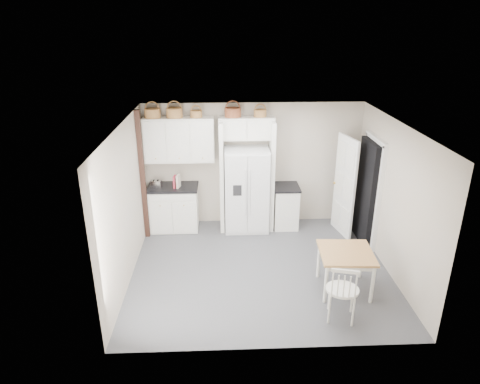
{
  "coord_description": "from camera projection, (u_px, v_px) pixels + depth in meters",
  "views": [
    {
      "loc": [
        -0.64,
        -6.55,
        4.13
      ],
      "look_at": [
        -0.34,
        0.4,
        1.32
      ],
      "focal_mm": 32.0,
      "sensor_mm": 36.0,
      "label": 1
    }
  ],
  "objects": [
    {
      "name": "basket_bridge_b",
      "position": [
        260.0,
        113.0,
        8.43
      ],
      "size": [
        0.25,
        0.25,
        0.14
      ],
      "primitive_type": "cylinder",
      "color": "#A37D3B",
      "rests_on": "bridge_cabinet"
    },
    {
      "name": "base_cab_right",
      "position": [
        285.0,
        207.0,
        9.08
      ],
      "size": [
        0.5,
        0.6,
        0.88
      ],
      "primitive_type": "cube",
      "color": "white",
      "rests_on": "floor"
    },
    {
      "name": "wall_right",
      "position": [
        393.0,
        200.0,
        7.24
      ],
      "size": [
        0.0,
        4.0,
        4.0
      ],
      "primitive_type": "plane",
      "rotation": [
        1.57,
        0.0,
        -1.57
      ],
      "color": "#BAA990",
      "rests_on": "floor"
    },
    {
      "name": "wall_back",
      "position": [
        253.0,
        164.0,
        9.01
      ],
      "size": [
        4.5,
        0.0,
        4.5
      ],
      "primitive_type": "plane",
      "rotation": [
        1.57,
        0.0,
        0.0
      ],
      "color": "#BAA990",
      "rests_on": "floor"
    },
    {
      "name": "basket_upper_b",
      "position": [
        174.0,
        113.0,
        8.36
      ],
      "size": [
        0.32,
        0.32,
        0.19
      ],
      "primitive_type": "cylinder",
      "color": "#A37D3B",
      "rests_on": "upper_cabinet"
    },
    {
      "name": "upper_cabinet",
      "position": [
        179.0,
        140.0,
        8.56
      ],
      "size": [
        1.4,
        0.34,
        0.9
      ],
      "primitive_type": "cube",
      "color": "white",
      "rests_on": "wall_back"
    },
    {
      "name": "base_cab_left",
      "position": [
        174.0,
        208.0,
        8.98
      ],
      "size": [
        0.99,
        0.62,
        0.91
      ],
      "primitive_type": "cube",
      "color": "white",
      "rests_on": "floor"
    },
    {
      "name": "dining_table",
      "position": [
        344.0,
        271.0,
        6.94
      ],
      "size": [
        0.89,
        0.89,
        0.7
      ],
      "primitive_type": "cube",
      "rotation": [
        0.0,
        0.0,
        -0.06
      ],
      "color": "#AC8649",
      "rests_on": "floor"
    },
    {
      "name": "toaster",
      "position": [
        156.0,
        184.0,
        8.68
      ],
      "size": [
        0.24,
        0.17,
        0.15
      ],
      "primitive_type": "cube",
      "rotation": [
        0.0,
        0.0,
        -0.2
      ],
      "color": "silver",
      "rests_on": "counter_left"
    },
    {
      "name": "ceiling",
      "position": [
        263.0,
        126.0,
        6.67
      ],
      "size": [
        4.5,
        4.5,
        0.0
      ],
      "primitive_type": "plane",
      "color": "white",
      "rests_on": "wall_back"
    },
    {
      "name": "counter_right",
      "position": [
        286.0,
        187.0,
        8.91
      ],
      "size": [
        0.54,
        0.64,
        0.04
      ],
      "primitive_type": "cube",
      "color": "black",
      "rests_on": "base_cab_right"
    },
    {
      "name": "trim_post",
      "position": [
        143.0,
        176.0,
        8.32
      ],
      "size": [
        0.09,
        0.09,
        2.6
      ],
      "primitive_type": "cube",
      "color": "black",
      "rests_on": "floor"
    },
    {
      "name": "cookbook_red",
      "position": [
        175.0,
        182.0,
        8.67
      ],
      "size": [
        0.06,
        0.17,
        0.25
      ],
      "primitive_type": "cube",
      "rotation": [
        0.0,
        0.0,
        -0.12
      ],
      "color": "#AF2A3C",
      "rests_on": "counter_left"
    },
    {
      "name": "basket_upper_a",
      "position": [
        152.0,
        113.0,
        8.34
      ],
      "size": [
        0.31,
        0.31,
        0.18
      ],
      "primitive_type": "cylinder",
      "color": "#A37D3B",
      "rests_on": "upper_cabinet"
    },
    {
      "name": "door_slab",
      "position": [
        345.0,
        187.0,
        8.57
      ],
      "size": [
        0.21,
        0.79,
        2.05
      ],
      "primitive_type": "cube",
      "rotation": [
        0.0,
        0.0,
        -1.36
      ],
      "color": "white",
      "rests_on": "floor"
    },
    {
      "name": "refrigerator",
      "position": [
        247.0,
        190.0,
        8.84
      ],
      "size": [
        0.9,
        0.72,
        1.74
      ],
      "primitive_type": "cube",
      "color": "silver",
      "rests_on": "floor"
    },
    {
      "name": "basket_bridge_a",
      "position": [
        233.0,
        112.0,
        8.41
      ],
      "size": [
        0.32,
        0.32,
        0.18
      ],
      "primitive_type": "cylinder",
      "color": "brown",
      "rests_on": "bridge_cabinet"
    },
    {
      "name": "doorway_void",
      "position": [
        368.0,
        193.0,
        8.27
      ],
      "size": [
        0.18,
        0.85,
        2.05
      ],
      "primitive_type": "cube",
      "color": "black",
      "rests_on": "floor"
    },
    {
      "name": "fridge_panel_left",
      "position": [
        222.0,
        176.0,
        8.76
      ],
      "size": [
        0.08,
        0.6,
        2.3
      ],
      "primitive_type": "cube",
      "color": "white",
      "rests_on": "floor"
    },
    {
      "name": "basket_upper_c",
      "position": [
        196.0,
        114.0,
        8.38
      ],
      "size": [
        0.23,
        0.23,
        0.13
      ],
      "primitive_type": "cylinder",
      "color": "#A37D3B",
      "rests_on": "upper_cabinet"
    },
    {
      "name": "floor",
      "position": [
        260.0,
        269.0,
        7.64
      ],
      "size": [
        4.5,
        4.5,
        0.0
      ],
      "primitive_type": "plane",
      "color": "#4A4A4C",
      "rests_on": "ground"
    },
    {
      "name": "wall_left",
      "position": [
        126.0,
        204.0,
        7.06
      ],
      "size": [
        0.0,
        4.0,
        4.0
      ],
      "primitive_type": "plane",
      "rotation": [
        1.57,
        0.0,
        1.57
      ],
      "color": "#BAA990",
      "rests_on": "floor"
    },
    {
      "name": "counter_left",
      "position": [
        173.0,
        187.0,
        8.8
      ],
      "size": [
        1.03,
        0.66,
        0.04
      ],
      "primitive_type": "cube",
      "color": "black",
      "rests_on": "base_cab_left"
    },
    {
      "name": "windsor_chair",
      "position": [
        342.0,
        290.0,
        6.21
      ],
      "size": [
        0.57,
        0.54,
        0.98
      ],
      "primitive_type": "cube",
      "rotation": [
        0.0,
        0.0,
        -0.24
      ],
      "color": "white",
      "rests_on": "floor"
    },
    {
      "name": "bridge_cabinet",
      "position": [
        246.0,
        128.0,
        8.53
      ],
      "size": [
        1.12,
        0.34,
        0.45
      ],
      "primitive_type": "cube",
      "color": "white",
      "rests_on": "wall_back"
    },
    {
      "name": "fridge_panel_right",
      "position": [
        271.0,
        176.0,
        8.8
      ],
      "size": [
        0.08,
        0.6,
        2.3
      ],
      "primitive_type": "cube",
      "color": "white",
      "rests_on": "floor"
    },
    {
      "name": "cookbook_cream",
      "position": [
        178.0,
        181.0,
        8.67
      ],
      "size": [
        0.08,
        0.18,
        0.27
      ],
      "primitive_type": "cube",
      "rotation": [
        0.0,
        0.0,
        -0.23
      ],
      "color": "beige",
      "rests_on": "counter_left"
    }
  ]
}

